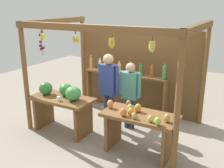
% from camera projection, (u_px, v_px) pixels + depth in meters
% --- Properties ---
extents(ground_plane, '(12.00, 12.00, 0.00)m').
position_uv_depth(ground_plane, '(116.00, 126.00, 5.88)').
color(ground_plane, gray).
rests_on(ground_plane, ground).
extents(market_stall, '(3.30, 2.16, 2.29)m').
position_uv_depth(market_stall, '(126.00, 63.00, 5.87)').
color(market_stall, brown).
rests_on(market_stall, ground).
extents(fruit_counter_left, '(1.34, 0.64, 1.05)m').
position_uv_depth(fruit_counter_left, '(62.00, 100.00, 5.45)').
color(fruit_counter_left, brown).
rests_on(fruit_counter_left, ground).
extents(fruit_counter_right, '(1.34, 0.64, 0.92)m').
position_uv_depth(fruit_counter_right, '(139.00, 123.00, 4.65)').
color(fruit_counter_right, brown).
rests_on(fruit_counter_right, ground).
extents(bottle_shelf_unit, '(2.12, 0.22, 1.36)m').
position_uv_depth(bottle_shelf_unit, '(125.00, 81.00, 6.36)').
color(bottle_shelf_unit, brown).
rests_on(bottle_shelf_unit, ground).
extents(vendor_man, '(0.48, 0.22, 1.63)m').
position_uv_depth(vendor_man, '(108.00, 85.00, 5.53)').
color(vendor_man, '#353849').
rests_on(vendor_man, ground).
extents(vendor_woman, '(0.48, 0.20, 1.46)m').
position_uv_depth(vendor_woman, '(130.00, 91.00, 5.53)').
color(vendor_woman, '#29304F').
rests_on(vendor_woman, ground).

